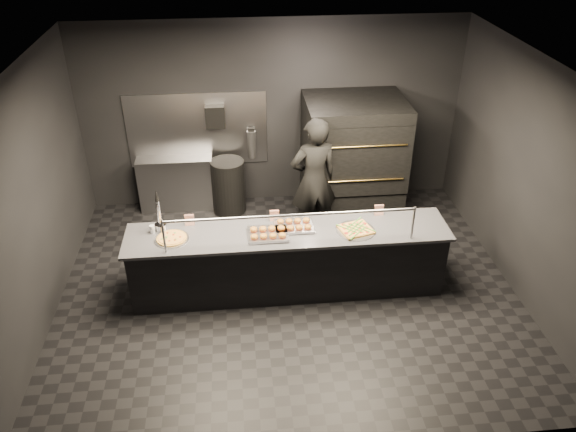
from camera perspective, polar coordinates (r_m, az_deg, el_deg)
The scene contains 15 objects.
room at distance 6.82m, azimuth -0.21°, elevation 2.70°, with size 6.04×6.00×3.00m.
service_counter at distance 7.34m, azimuth 0.02°, elevation -4.54°, with size 4.10×0.78×1.37m.
pizza_oven at distance 8.87m, azimuth 6.56°, elevation 5.84°, with size 1.50×1.23×1.91m.
prep_shelf at distance 9.35m, azimuth -11.25°, elevation 3.29°, with size 1.20×0.35×0.90m, color #99999E.
towel_dispenser at distance 8.90m, azimuth -7.41°, elevation 10.00°, with size 0.30×0.20×0.35m, color black.
fire_extinguisher at distance 9.10m, azimuth -3.71°, elevation 7.34°, with size 0.14×0.14×0.51m.
beer_tap at distance 7.21m, azimuth -12.90°, elevation -0.28°, with size 0.15×0.21×0.57m.
round_pizza at distance 7.07m, azimuth -11.73°, elevation -2.24°, with size 0.43×0.43×0.03m.
slider_tray_a at distance 6.99m, azimuth -2.06°, elevation -1.78°, with size 0.52×0.39×0.08m.
slider_tray_b at distance 7.14m, azimuth 0.62°, elevation -0.94°, with size 0.50×0.38×0.08m.
square_pizza at distance 7.13m, azimuth 6.90°, elevation -1.37°, with size 0.49×0.49×0.05m.
condiment_jar at distance 7.22m, azimuth -13.37°, elevation -1.32°, with size 0.16×0.06×0.11m.
tent_cards at distance 7.27m, azimuth -0.62°, elevation 0.12°, with size 2.59×0.04×0.15m.
trash_bin at distance 9.13m, azimuth -6.07°, elevation 3.02°, with size 0.54×0.54×0.89m, color black.
worker at distance 8.17m, azimuth 2.62°, elevation 3.62°, with size 0.70×0.46×1.93m, color black.
Camera 1 is at (-0.59, -5.89, 4.80)m, focal length 35.00 mm.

